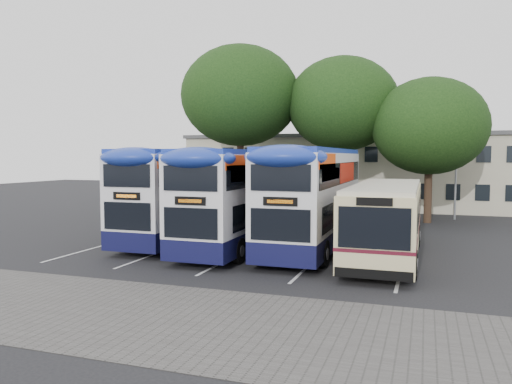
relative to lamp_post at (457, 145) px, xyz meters
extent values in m
plane|color=black|center=(-6.00, -19.97, -5.08)|extent=(120.00, 120.00, 0.00)
cube|color=#595654|center=(-8.00, -24.97, -5.08)|extent=(40.00, 6.00, 0.01)
cube|color=silver|center=(-16.75, -14.97, -5.08)|extent=(0.12, 11.00, 0.01)
cube|color=silver|center=(-13.25, -14.97, -5.08)|extent=(0.12, 11.00, 0.01)
cube|color=silver|center=(-9.75, -14.97, -5.08)|extent=(0.12, 11.00, 0.01)
cube|color=silver|center=(-6.25, -14.97, -5.08)|extent=(0.12, 11.00, 0.01)
cube|color=silver|center=(-2.75, -14.97, -5.08)|extent=(0.12, 11.00, 0.01)
cube|color=#B7AD93|center=(-6.00, 7.03, -2.08)|extent=(32.00, 8.00, 6.00)
cube|color=#4C4C4F|center=(-6.00, 7.03, 0.97)|extent=(32.40, 8.40, 0.30)
cube|color=black|center=(-6.00, 3.01, -3.38)|extent=(30.00, 0.06, 1.20)
cube|color=black|center=(-6.00, 3.01, -0.58)|extent=(30.00, 0.06, 1.20)
cylinder|color=gray|center=(0.00, 0.03, -0.58)|extent=(0.14, 0.14, 9.00)
cube|color=gray|center=(0.00, 0.03, 3.92)|extent=(0.12, 0.80, 0.12)
cube|color=gray|center=(0.00, -0.37, 3.87)|extent=(0.25, 0.50, 0.12)
cylinder|color=black|center=(-14.80, -2.51, -1.88)|extent=(0.50, 0.50, 6.42)
ellipsoid|color=black|center=(-14.80, -2.51, 3.64)|extent=(8.56, 8.56, 7.28)
cylinder|color=black|center=(-7.57, -1.34, -2.14)|extent=(0.50, 0.50, 5.89)
ellipsoid|color=black|center=(-7.57, -1.34, 2.93)|extent=(7.77, 7.77, 6.60)
cylinder|color=black|center=(-1.78, -2.27, -2.77)|extent=(0.50, 0.50, 4.63)
ellipsoid|color=black|center=(-1.78, -2.27, 1.22)|extent=(7.39, 7.39, 6.28)
cube|color=#0F1039|center=(-13.70, -13.26, -4.34)|extent=(2.65, 11.13, 0.85)
cube|color=silver|center=(-13.70, -13.26, -2.28)|extent=(2.65, 11.13, 3.28)
cube|color=#1B35A4|center=(-13.70, -13.26, -0.58)|extent=(2.60, 10.90, 0.32)
cube|color=black|center=(-13.70, -12.94, -3.18)|extent=(2.69, 9.85, 1.06)
cube|color=black|center=(-13.70, -13.26, -1.53)|extent=(2.69, 10.49, 0.95)
cube|color=#FF5115|center=(-12.36, -16.92, -0.95)|extent=(0.02, 3.39, 0.58)
cube|color=black|center=(-13.70, -18.85, -2.38)|extent=(1.27, 0.06, 0.32)
cylinder|color=black|center=(-14.89, -10.03, -4.55)|extent=(0.32, 1.06, 1.06)
cylinder|color=black|center=(-12.50, -10.03, -4.55)|extent=(0.32, 1.06, 1.06)
cylinder|color=black|center=(-14.89, -16.92, -4.55)|extent=(0.32, 1.06, 1.06)
cylinder|color=black|center=(-12.50, -16.92, -4.55)|extent=(0.32, 1.06, 1.06)
cube|color=#0F1039|center=(-10.25, -14.33, -4.35)|extent=(2.63, 11.06, 0.84)
cube|color=silver|center=(-10.25, -14.33, -2.29)|extent=(2.63, 11.06, 3.27)
cube|color=#1B35A4|center=(-10.25, -14.33, -0.61)|extent=(2.58, 10.84, 0.32)
cube|color=black|center=(-10.25, -14.02, -3.19)|extent=(2.67, 9.80, 1.05)
cube|color=black|center=(-10.25, -14.33, -1.56)|extent=(2.67, 10.43, 0.95)
cube|color=#FF5115|center=(-8.92, -17.97, -0.98)|extent=(0.02, 3.37, 0.58)
cube|color=black|center=(-10.25, -19.89, -2.40)|extent=(1.26, 0.06, 0.32)
cylinder|color=black|center=(-11.44, -11.12, -4.56)|extent=(0.32, 1.05, 1.05)
cylinder|color=black|center=(-9.06, -11.12, -4.56)|extent=(0.32, 1.05, 1.05)
cylinder|color=black|center=(-11.44, -17.97, -4.56)|extent=(0.32, 1.05, 1.05)
cylinder|color=black|center=(-9.06, -17.97, -4.56)|extent=(0.32, 1.05, 1.05)
cube|color=#0F1039|center=(-6.87, -13.82, -4.34)|extent=(2.67, 11.22, 0.85)
cube|color=silver|center=(-6.87, -13.82, -2.25)|extent=(2.67, 11.22, 3.31)
cube|color=#1B35A4|center=(-6.87, -13.82, -0.54)|extent=(2.62, 11.00, 0.32)
cube|color=black|center=(-6.87, -13.50, -3.16)|extent=(2.71, 9.94, 1.07)
cube|color=black|center=(-6.87, -13.82, -1.50)|extent=(2.71, 10.58, 0.96)
cube|color=#FF5115|center=(-5.53, -17.50, -0.92)|extent=(0.02, 3.42, 0.59)
cube|color=black|center=(-6.87, -19.46, -2.36)|extent=(1.28, 0.06, 0.32)
cylinder|color=black|center=(-8.08, -10.56, -4.55)|extent=(0.32, 1.07, 1.07)
cylinder|color=black|center=(-5.67, -10.56, -4.55)|extent=(0.32, 1.07, 1.07)
cylinder|color=black|center=(-8.08, -17.50, -4.55)|extent=(0.32, 1.07, 1.07)
cylinder|color=black|center=(-5.67, -17.50, -4.55)|extent=(0.32, 1.07, 1.07)
cube|color=#AB1A0B|center=(-5.52, -12.48, -1.50)|extent=(0.02, 4.27, 0.91)
cube|color=beige|center=(-3.49, -14.84, -3.42)|extent=(2.64, 10.58, 2.70)
cube|color=beige|center=(-3.49, -14.84, -2.02)|extent=(2.54, 10.16, 0.21)
cube|color=black|center=(-3.49, -14.31, -2.97)|extent=(2.68, 8.46, 0.95)
cube|color=#51101E|center=(-3.49, -14.84, -3.87)|extent=(2.67, 10.60, 0.13)
cube|color=black|center=(-3.49, -20.15, -3.07)|extent=(2.33, 0.06, 1.38)
cylinder|color=black|center=(-4.68, -18.44, -4.56)|extent=(0.32, 1.06, 1.06)
cylinder|color=black|center=(-2.29, -18.44, -4.56)|extent=(0.32, 1.06, 1.06)
cylinder|color=black|center=(-4.68, -11.67, -4.56)|extent=(0.32, 1.06, 1.06)
cylinder|color=black|center=(-2.29, -11.67, -4.56)|extent=(0.32, 1.06, 1.06)
camera|label=1|loc=(-1.91, -36.66, -0.73)|focal=35.00mm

